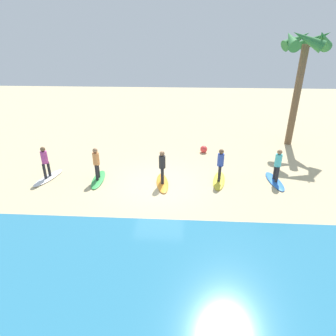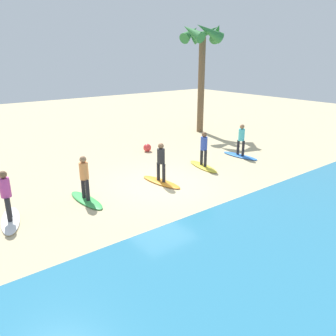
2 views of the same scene
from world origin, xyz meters
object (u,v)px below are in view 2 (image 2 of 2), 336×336
Objects in this scene: surfer_blue at (241,138)px; surfboard_orange at (161,182)px; surfboard_blue at (240,156)px; beach_ball at (147,148)px; palm_tree at (202,44)px; surfer_green at (84,175)px; surfboard_yellow at (203,166)px; surfer_white at (6,192)px; surfboard_green at (86,200)px; surfer_yellow at (204,146)px; surfboard_white at (11,220)px; surfer_orange at (161,159)px.

surfer_blue is 5.71m from surfboard_orange.
surfboard_blue is 5.08m from beach_ball.
surfboard_blue is 8.52m from palm_tree.
surfer_blue and surfer_green have the same top height.
beach_ball is at bearing -162.51° from surfboard_yellow.
surfer_white is at bearing -79.20° from surfboard_yellow.
surfer_blue is (0.00, 0.00, 0.99)m from surfboard_blue.
surfer_white reaches higher than surfboard_green.
surfer_yellow is (2.78, 0.10, 0.00)m from surfer_blue.
surfer_white is 15.97m from palm_tree.
surfer_blue is 11.54m from surfboard_white.
surfboard_orange is at bearing 82.73° from surfboard_green.
surfboard_orange is (5.60, 0.53, -0.99)m from surfer_blue.
surfboard_green is (3.28, -0.20, -0.99)m from surfer_orange.
surfboard_blue is 1.00× the size of surfboard_white.
surfer_white is 3.73× the size of beach_ball.
surfboard_blue is at bearing 0.00° from surfer_blue.
surfer_yellow is at bearing -178.67° from surfer_white.
palm_tree is (-13.98, -6.11, 5.72)m from surfboard_white.
surfer_yellow reaches higher than beach_ball.
surfboard_yellow is at bearing 48.30° from palm_tree.
surfer_yellow reaches higher than surfboard_orange.
surfboard_orange is 1.28× the size of surfer_orange.
surfboard_orange is at bearing 38.08° from palm_tree.
surfer_white reaches higher than surfboard_orange.
beach_ball is (5.82, 1.98, -5.54)m from palm_tree.
surfer_yellow is 6.18m from surfboard_green.
surfboard_yellow is at bearing 105.99° from surfboard_white.
surfer_orange is at bearing 38.08° from palm_tree.
surfer_yellow is 0.78× the size of surfboard_white.
surfboard_blue is at bearing 131.07° from beach_ball.
surfer_green and surfer_white have the same top height.
beach_ball is (-8.16, -4.13, 0.17)m from surfboard_white.
surfboard_white is at bearing 1.33° from surfer_yellow.
surfboard_blue is 0.29× the size of palm_tree.
surfer_green is at bearing 28.36° from palm_tree.
surfboard_green is 0.99m from surfer_green.
palm_tree is (-8.09, -6.34, 4.73)m from surfer_orange.
palm_tree reaches higher than surfboard_white.
surfer_green is (3.28, -0.20, 0.99)m from surfboard_orange.
surfer_blue is 8.89m from surfer_green.
surfboard_blue and surfboard_yellow have the same top height.
surfboard_orange is at bearing -71.95° from surfboard_yellow.
surfboard_blue is 1.00× the size of surfboard_green.
surfer_green reaches higher than surfboard_orange.
surfer_green is 0.23× the size of palm_tree.
surfer_yellow is at bearing 90.43° from surfboard_orange.
surfboard_yellow is (2.78, 0.10, 0.00)m from surfboard_blue.
surfer_orange reaches higher than surfboard_orange.
surfer_orange is 4.98m from beach_ball.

